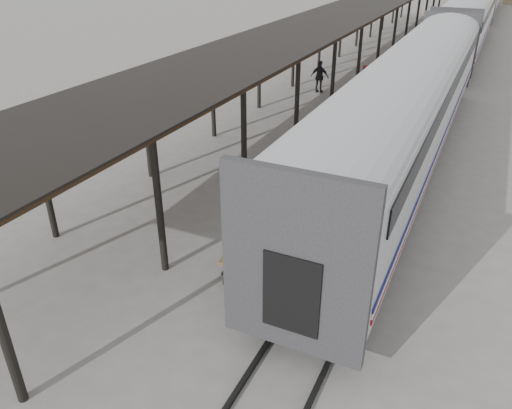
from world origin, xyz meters
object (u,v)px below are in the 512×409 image
at_px(luggage_tug, 368,79).
at_px(porter, 253,225).
at_px(pedestrian, 320,77).
at_px(baggage_cart, 255,249).

relative_size(luggage_tug, porter, 0.83).
bearing_deg(pedestrian, luggage_tug, -134.77).
xyz_separation_m(luggage_tug, pedestrian, (-2.42, -2.27, 0.37)).
height_order(luggage_tug, pedestrian, pedestrian).
distance_m(baggage_cart, pedestrian, 18.75).
bearing_deg(baggage_cart, porter, -76.53).
xyz_separation_m(luggage_tug, porter, (2.23, -21.14, 1.23)).
distance_m(luggage_tug, pedestrian, 3.33).
bearing_deg(pedestrian, baggage_cart, 105.60).
distance_m(luggage_tug, porter, 21.30).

